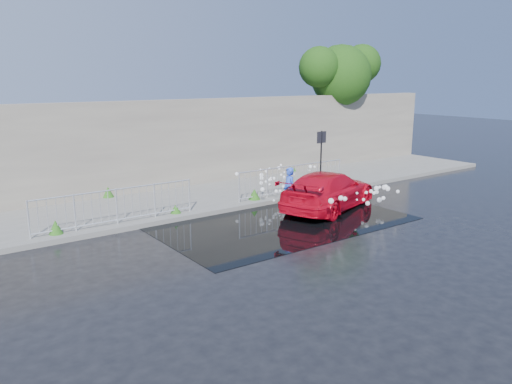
% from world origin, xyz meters
% --- Properties ---
extents(ground, '(90.00, 90.00, 0.00)m').
position_xyz_m(ground, '(0.00, 0.00, 0.00)').
color(ground, black).
rests_on(ground, ground).
extents(pavement, '(30.00, 4.00, 0.15)m').
position_xyz_m(pavement, '(0.00, 5.00, 0.07)').
color(pavement, '#62625D').
rests_on(pavement, ground).
extents(curb, '(30.00, 0.25, 0.16)m').
position_xyz_m(curb, '(0.00, 3.00, 0.08)').
color(curb, '#62625D').
rests_on(curb, ground).
extents(retaining_wall, '(30.00, 0.60, 3.50)m').
position_xyz_m(retaining_wall, '(0.00, 7.20, 1.90)').
color(retaining_wall, '#6C645B').
rests_on(retaining_wall, pavement).
extents(puddle, '(8.00, 5.00, 0.01)m').
position_xyz_m(puddle, '(0.50, 1.00, 0.01)').
color(puddle, black).
rests_on(puddle, ground).
extents(sign_post, '(0.45, 0.06, 2.50)m').
position_xyz_m(sign_post, '(4.20, 3.10, 1.72)').
color(sign_post, black).
rests_on(sign_post, ground).
extents(tree, '(5.00, 3.07, 6.20)m').
position_xyz_m(tree, '(9.51, 7.41, 4.74)').
color(tree, '#332114').
rests_on(tree, ground).
extents(railing_left, '(5.05, 0.05, 1.10)m').
position_xyz_m(railing_left, '(-4.00, 3.35, 0.74)').
color(railing_left, silver).
rests_on(railing_left, pavement).
extents(railing_right, '(5.05, 0.05, 1.10)m').
position_xyz_m(railing_right, '(3.00, 3.35, 0.74)').
color(railing_right, silver).
rests_on(railing_right, pavement).
extents(weeds, '(12.17, 3.93, 0.40)m').
position_xyz_m(weeds, '(-0.43, 4.48, 0.33)').
color(weeds, '#174B14').
rests_on(weeds, pavement).
extents(water_spray, '(3.55, 5.69, 1.02)m').
position_xyz_m(water_spray, '(2.67, 1.49, 0.70)').
color(water_spray, white).
rests_on(water_spray, ground).
extents(red_car, '(4.96, 3.32, 1.33)m').
position_xyz_m(red_car, '(2.82, 1.23, 0.67)').
color(red_car, red).
rests_on(red_car, ground).
extents(person, '(0.48, 0.63, 1.53)m').
position_xyz_m(person, '(1.50, 1.80, 0.77)').
color(person, blue).
rests_on(person, ground).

